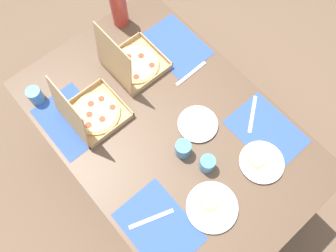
% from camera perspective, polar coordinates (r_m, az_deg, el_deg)
% --- Properties ---
extents(ground_plane, '(6.00, 6.00, 0.00)m').
position_cam_1_polar(ground_plane, '(2.40, 0.00, -6.85)').
color(ground_plane, brown).
extents(dining_table, '(1.51, 1.00, 0.73)m').
position_cam_1_polar(dining_table, '(1.80, 0.00, -1.25)').
color(dining_table, '#3F3328').
rests_on(dining_table, ground_plane).
extents(placemat_near_left, '(0.36, 0.26, 0.00)m').
position_cam_1_polar(placemat_near_left, '(1.76, 15.99, -0.87)').
color(placemat_near_left, '#2D4C9E').
rests_on(placemat_near_left, dining_table).
extents(placemat_near_right, '(0.36, 0.26, 0.00)m').
position_cam_1_polar(placemat_near_right, '(1.95, 1.23, 13.25)').
color(placemat_near_right, '#2D4C9E').
rests_on(placemat_near_right, dining_table).
extents(placemat_far_left, '(0.36, 0.26, 0.00)m').
position_cam_1_polar(placemat_far_left, '(1.58, -1.54, -16.38)').
color(placemat_far_left, '#2D4C9E').
rests_on(placemat_far_left, dining_table).
extents(placemat_far_right, '(0.36, 0.26, 0.00)m').
position_cam_1_polar(placemat_far_right, '(1.78, -15.78, 0.87)').
color(placemat_far_right, '#2D4C9E').
rests_on(placemat_far_right, dining_table).
extents(pizza_box_corner_left, '(0.28, 0.28, 0.31)m').
position_cam_1_polar(pizza_box_corner_left, '(1.83, -6.07, 10.33)').
color(pizza_box_corner_left, tan).
rests_on(pizza_box_corner_left, dining_table).
extents(pizza_box_corner_right, '(0.27, 0.28, 0.31)m').
position_cam_1_polar(pizza_box_corner_right, '(1.72, -12.71, 2.11)').
color(pizza_box_corner_right, tan).
rests_on(pizza_box_corner_right, dining_table).
extents(plate_near_left, '(0.20, 0.20, 0.02)m').
position_cam_1_polar(plate_near_left, '(1.71, 4.95, 0.29)').
color(plate_near_left, white).
rests_on(plate_near_left, dining_table).
extents(plate_far_right, '(0.24, 0.24, 0.03)m').
position_cam_1_polar(plate_far_right, '(1.60, 7.25, -13.11)').
color(plate_far_right, white).
rests_on(plate_far_right, dining_table).
extents(plate_near_right, '(0.21, 0.21, 0.03)m').
position_cam_1_polar(plate_near_right, '(1.69, 15.15, -5.79)').
color(plate_near_right, white).
rests_on(plate_near_right, dining_table).
extents(soda_bottle, '(0.09, 0.09, 0.32)m').
position_cam_1_polar(soda_bottle, '(1.97, -8.22, 19.20)').
color(soda_bottle, '#B2382D').
rests_on(soda_bottle, dining_table).
extents(cup_clear_right, '(0.08, 0.08, 0.09)m').
position_cam_1_polar(cup_clear_right, '(1.62, 2.50, -3.80)').
color(cup_clear_right, teal).
rests_on(cup_clear_right, dining_table).
extents(cup_clear_left, '(0.07, 0.07, 0.09)m').
position_cam_1_polar(cup_clear_left, '(1.60, 6.52, -6.22)').
color(cup_clear_left, teal).
rests_on(cup_clear_left, dining_table).
extents(cup_dark, '(0.07, 0.07, 0.09)m').
position_cam_1_polar(cup_dark, '(1.86, -21.13, 4.76)').
color(cup_dark, teal).
rests_on(cup_dark, dining_table).
extents(knife_by_near_left, '(0.09, 0.20, 0.00)m').
position_cam_1_polar(knife_by_near_left, '(1.58, -2.77, -15.14)').
color(knife_by_near_left, '#B7B7BC').
rests_on(knife_by_near_left, dining_table).
extents(knife_by_far_right, '(0.02, 0.21, 0.00)m').
position_cam_1_polar(knife_by_far_right, '(1.85, 3.82, 8.67)').
color(knife_by_far_right, '#B7B7BC').
rests_on(knife_by_far_right, dining_table).
extents(knife_by_near_right, '(0.14, 0.18, 0.00)m').
position_cam_1_polar(knife_by_near_right, '(1.78, 13.84, 1.93)').
color(knife_by_near_right, '#B7B7BC').
rests_on(knife_by_near_right, dining_table).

